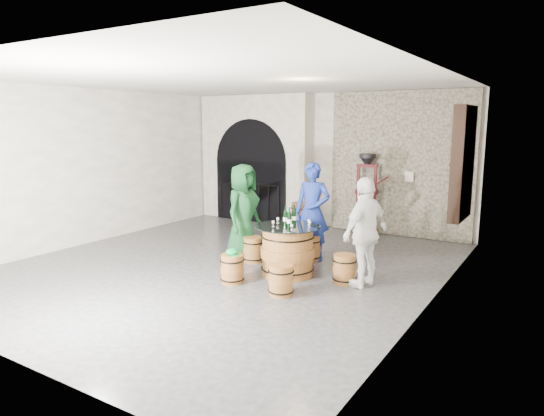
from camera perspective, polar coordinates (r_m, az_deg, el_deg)
The scene contains 30 objects.
ground at distance 8.68m, azimuth -5.23°, elevation -6.78°, with size 8.00×8.00×0.00m, color #2B2B2D.
wall_back at distance 11.78m, azimuth 6.50°, elevation 5.54°, with size 8.00×8.00×0.00m, color white.
wall_left at distance 10.84m, azimuth -20.35°, elevation 4.61°, with size 8.00×8.00×0.00m, color white.
wall_right at distance 6.85m, azimuth 18.61°, elevation 1.94°, with size 8.00×8.00×0.00m, color white.
ceiling at distance 8.35m, azimuth -5.59°, elevation 14.77°, with size 8.00×8.00×0.00m, color beige.
stone_facing_panel at distance 11.08m, azimuth 14.83°, elevation 5.00°, with size 3.20×0.12×3.18m, color gray.
arched_opening at distance 12.50m, azimuth -1.95°, elevation 5.76°, with size 3.10×0.60×3.19m.
shuttered_window at distance 9.19m, azimuth 21.47°, elevation 4.94°, with size 0.23×1.10×2.00m.
barrel_table at distance 8.04m, azimuth 1.86°, elevation -5.05°, with size 1.09×1.09×0.83m.
barrel_stool_left at distance 8.84m, azimuth -2.22°, elevation -4.91°, with size 0.39×0.39×0.46m.
barrel_stool_far at distance 8.95m, azimuth 4.54°, elevation -4.74°, with size 0.39×0.39×0.46m.
barrel_stool_right at distance 7.77m, azimuth 8.53°, elevation -7.12°, with size 0.39×0.39×0.46m.
barrel_stool_near_right at distance 7.16m, azimuth 1.08°, elevation -8.49°, with size 0.39×0.39×0.46m.
barrel_stool_near_left at distance 7.72m, azimuth -4.70°, elevation -7.16°, with size 0.39×0.39×0.46m.
green_cap at distance 7.64m, azimuth -4.72°, elevation -5.20°, with size 0.24×0.20×0.11m.
person_green at distance 8.94m, azimuth -3.41°, elevation -0.45°, with size 0.86×0.56×1.76m, color #113F1D.
person_blue at distance 8.87m, azimuth 4.78°, elevation -0.41°, with size 0.66×0.43×1.80m, color navy.
person_white at distance 7.53m, azimuth 10.96°, elevation -2.83°, with size 1.00×0.42×1.70m, color silver.
wine_bottle_left at distance 7.97m, azimuth 1.60°, elevation -1.12°, with size 0.08×0.08×0.32m.
wine_bottle_center at distance 7.81m, azimuth 2.04°, elevation -1.34°, with size 0.08×0.08×0.32m.
wine_bottle_right at distance 8.07m, azimuth 2.60°, elevation -0.99°, with size 0.08×0.08×0.32m.
tasting_glass_a at distance 7.87m, azimuth 0.14°, elevation -1.86°, with size 0.05×0.05×0.10m, color #B05C22, non-canonical shape.
tasting_glass_b at distance 7.86m, azimuth 4.46°, elevation -1.91°, with size 0.05×0.05×0.10m, color #B05C22, non-canonical shape.
tasting_glass_c at distance 8.21m, azimuth 2.65°, elevation -1.38°, with size 0.05×0.05×0.10m, color #B05C22, non-canonical shape.
tasting_glass_d at distance 8.00m, azimuth 4.36°, elevation -1.69°, with size 0.05×0.05×0.10m, color #B05C22, non-canonical shape.
tasting_glass_e at distance 7.63m, azimuth 2.34°, elevation -2.25°, with size 0.05×0.05×0.10m, color #B05C22, non-canonical shape.
tasting_glass_f at distance 8.14m, azimuth 0.69°, elevation -1.46°, with size 0.05×0.05×0.10m, color #B05C22, non-canonical shape.
side_barrel at distance 11.32m, azimuth 3.47°, elevation -1.05°, with size 0.51×0.51×0.68m.
corking_press at distance 11.07m, azimuth 11.07°, elevation 2.33°, with size 0.77×0.46×1.82m.
control_box at distance 10.95m, azimuth 15.90°, elevation 3.58°, with size 0.18×0.10×0.22m, color silver.
Camera 1 is at (5.04, -6.61, 2.49)m, focal length 32.00 mm.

